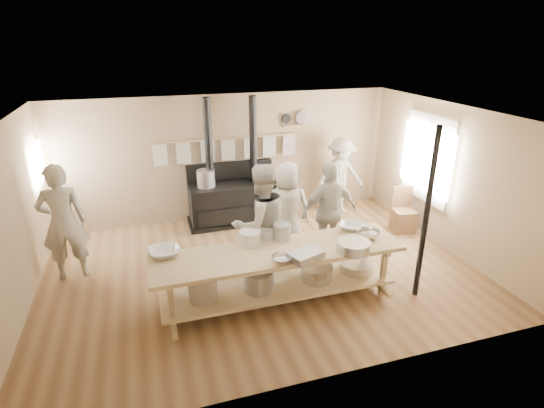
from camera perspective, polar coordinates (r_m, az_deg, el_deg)
name	(u,v)px	position (r m, az deg, el deg)	size (l,w,h in m)	color
ground	(262,271)	(7.21, -1.39, -8.98)	(7.00, 7.00, 0.00)	brown
room_shell	(261,179)	(6.52, -1.52, 3.34)	(7.00, 7.00, 7.00)	tan
window_right	(428,158)	(8.61, 20.23, 5.76)	(0.09, 1.50, 1.65)	beige
left_opening	(38,164)	(8.42, -28.94, 4.71)	(0.00, 0.90, 0.90)	white
stove	(233,199)	(8.83, -5.24, 0.74)	(1.90, 0.75, 2.60)	black
towel_rail	(229,147)	(8.78, -5.83, 7.70)	(3.00, 0.04, 0.47)	#A2845C
back_wall_shelf	(296,120)	(9.11, 3.24, 11.17)	(0.63, 0.14, 0.32)	#A2845C
prep_table	(278,271)	(6.20, 0.80, -8.96)	(3.60, 0.90, 0.85)	#A2845C
support_post	(426,216)	(6.39, 20.02, -1.57)	(0.08, 0.08, 2.60)	black
cook_far_left	(63,223)	(7.39, -26.28, -2.25)	(0.70, 0.46, 1.92)	#B8B6A3
cook_left	(261,224)	(6.56, -1.48, -2.73)	(0.94, 0.73, 1.94)	#B8B6A3
cook_center	(287,209)	(7.44, 2.03, -0.69)	(0.82, 0.53, 1.68)	#B8B6A3
cook_right	(329,211)	(7.35, 7.69, -0.98)	(1.01, 0.42, 1.73)	#B8B6A3
cook_by_window	(340,176)	(9.31, 9.14, 3.75)	(1.09, 0.62, 1.68)	#B8B6A3
chair	(403,218)	(8.90, 17.20, -1.83)	(0.48, 0.48, 0.89)	#533621
bowl_white_a	(165,252)	(6.07, -14.24, -6.27)	(0.43, 0.43, 0.11)	white
bowl_steel_a	(282,259)	(5.72, 1.31, -7.44)	(0.29, 0.29, 0.09)	silver
bowl_white_b	(352,226)	(6.76, 10.66, -2.99)	(0.37, 0.37, 0.09)	white
bowl_steel_b	(369,234)	(6.56, 12.91, -3.95)	(0.33, 0.33, 0.10)	silver
roasting_pan	(306,255)	(5.83, 4.53, -6.89)	(0.45, 0.30, 0.10)	#B2B2B7
mixing_bowl_large	(353,246)	(6.09, 10.89, -5.61)	(0.47, 0.47, 0.15)	silver
bucket_galv	(282,232)	(6.31, 1.31, -3.73)	(0.26, 0.26, 0.24)	gray
deep_bowl_enamel	(250,237)	(6.19, -3.00, -4.50)	(0.32, 0.32, 0.20)	white
pitcher	(286,232)	(6.33, 1.91, -3.74)	(0.14, 0.14, 0.22)	white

